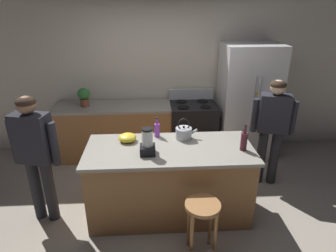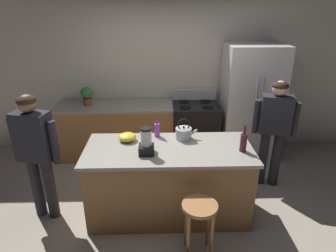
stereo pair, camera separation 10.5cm
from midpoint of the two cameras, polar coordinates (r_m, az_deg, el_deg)
name	(u,v)px [view 1 (the left image)]	position (r m, az deg, el deg)	size (l,w,h in m)	color
ground_plane	(169,211)	(3.94, -0.52, -16.13)	(14.00, 14.00, 0.00)	#9E9384
back_wall	(162,73)	(5.12, -1.72, 10.31)	(8.00, 0.10, 2.70)	beige
kitchen_island	(169,181)	(3.66, -0.55, -10.59)	(1.96, 0.86, 0.91)	#9E6B3D
back_counter_run	(117,131)	(5.06, -10.54, -0.93)	(2.00, 0.64, 0.91)	#9E6B3D
refrigerator	(247,102)	(5.04, 14.55, 4.52)	(0.90, 0.73, 1.88)	silver
stove_range	(192,129)	(5.03, 4.15, -0.58)	(0.76, 0.65, 1.09)	black
person_by_island_left	(35,149)	(3.66, -25.17, -4.11)	(0.59, 0.31, 1.58)	#26262B
person_by_sink_right	(273,123)	(4.26, 18.96, 0.47)	(0.59, 0.31, 1.55)	#26262B
bar_stool	(202,215)	(3.11, 5.66, -16.86)	(0.36, 0.36, 0.64)	#9E6B3D
potted_plant	(84,96)	(4.93, -16.60, 5.64)	(0.20, 0.20, 0.30)	brown
blender_appliance	(147,143)	(3.26, -4.93, -3.38)	(0.17, 0.17, 0.31)	black
bottle_soda	(157,130)	(3.68, -2.96, -0.71)	(0.07, 0.07, 0.26)	purple
bottle_wine	(244,141)	(3.43, 13.66, -2.81)	(0.08, 0.08, 0.32)	#471923
mixing_bowl	(127,138)	(3.61, -8.70, -2.24)	(0.22, 0.22, 0.10)	yellow
tea_kettle	(184,133)	(3.63, 2.26, -1.30)	(0.28, 0.20, 0.27)	#B7BABF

